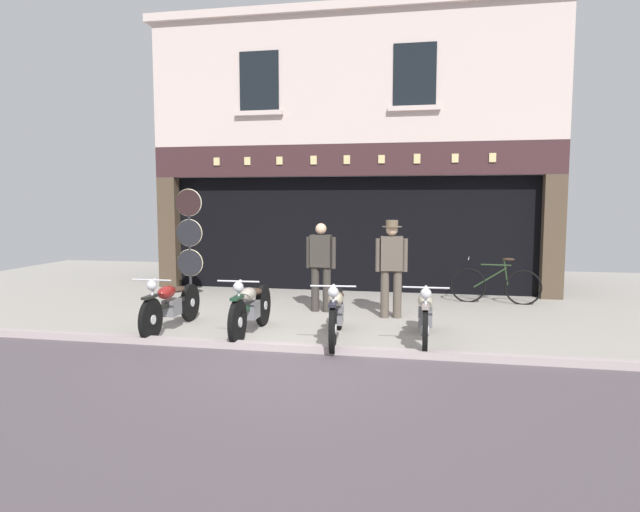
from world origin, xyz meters
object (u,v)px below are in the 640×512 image
Objects in this scene: motorcycle_center_left at (251,307)px; salesman_left at (321,263)px; motorcycle_center at (336,312)px; shopkeeper_center at (391,264)px; leaning_bicycle at (496,285)px; tyre_sign_pole at (189,234)px; advert_board_near at (436,218)px; motorcycle_left at (171,304)px; motorcycle_center_right at (425,314)px.

motorcycle_center_left is 1.20× the size of salesman_left.
shopkeeper_center reaches higher than motorcycle_center.
tyre_sign_pole is at bearing 99.13° from leaning_bicycle.
shopkeeper_center is (2.03, 1.67, 0.53)m from motorcycle_center_left.
motorcycle_center is at bearing 109.21° from salesman_left.
advert_board_near is (2.82, 4.52, 1.25)m from motorcycle_center_left.
advert_board_near is at bearing -133.18° from motorcycle_left.
motorcycle_center_left is at bearing 136.11° from leaning_bicycle.
shopkeeper_center is (0.69, 1.75, 0.53)m from motorcycle_center.
motorcycle_center is 2.29× the size of advert_board_near.
salesman_left is 1.35m from shopkeeper_center.
motorcycle_center_left is at bearing -121.97° from advert_board_near.
salesman_left is 1.79× the size of advert_board_near.
motorcycle_left is 1.33m from motorcycle_center_left.
shopkeeper_center is 0.75× the size of tyre_sign_pole.
leaning_bicycle is (1.19, -1.05, -1.31)m from advert_board_near.
motorcycle_left is at bearing 128.01° from leaning_bicycle.
advert_board_near is at bearing -122.67° from motorcycle_center_left.
motorcycle_center_left is 1.35m from motorcycle_center.
tyre_sign_pole reaches higher than salesman_left.
motorcycle_center is 1.28× the size of salesman_left.
motorcycle_center is (1.34, -0.08, -0.00)m from motorcycle_center_left.
advert_board_near is (0.79, 2.85, 0.72)m from shopkeeper_center.
motorcycle_center_right reaches higher than motorcycle_left.
motorcycle_center is at bearing -107.79° from advert_board_near.
motorcycle_center_right is 2.15× the size of advert_board_near.
motorcycle_center_left is 1.11× the size of leaning_bicycle.
leaning_bicycle is (4.01, 3.47, -0.06)m from motorcycle_center_left.
motorcycle_left is 3.31m from tyre_sign_pole.
motorcycle_center_right is 3.69m from leaning_bicycle.
motorcycle_center_right is 4.66m from advert_board_near.
leaning_bicycle is (1.98, 1.80, -0.58)m from shopkeeper_center.
salesman_left reaches higher than leaning_bicycle.
motorcycle_center_left reaches higher than motorcycle_left.
motorcycle_center_left is at bearing 178.22° from motorcycle_left.
shopkeeper_center is at bearing -141.30° from motorcycle_center_left.
advert_board_near reaches higher than shopkeeper_center.
tyre_sign_pole reaches higher than motorcycle_center_left.
motorcycle_center is 1.19× the size of leaning_bicycle.
motorcycle_center is at bearing 175.82° from motorcycle_center_left.
motorcycle_center is (2.68, -0.11, 0.01)m from motorcycle_left.
tyre_sign_pole is 2.52× the size of advert_board_near.
shopkeeper_center is (1.32, -0.31, 0.05)m from salesman_left.
tyre_sign_pole is at bearing -52.97° from motorcycle_center_left.
shopkeeper_center is 3.04m from advert_board_near.
motorcycle_left is at bearing -71.27° from tyre_sign_pole.
motorcycle_left is 2.68m from motorcycle_center.
advert_board_near is at bearing -127.34° from salesman_left.
motorcycle_center_left is 2.14× the size of advert_board_near.
motorcycle_center is 1.07× the size of motorcycle_center_right.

